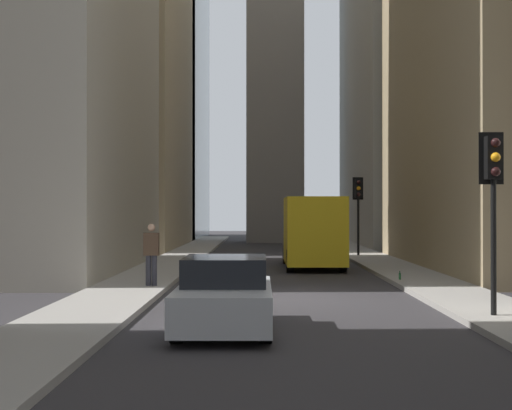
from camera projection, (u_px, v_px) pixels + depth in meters
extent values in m
plane|color=#302D30|center=(287.00, 298.00, 20.30)|extent=(135.00, 135.00, 0.00)
cube|color=gray|center=(117.00, 296.00, 20.32)|extent=(90.00, 2.20, 0.14)
cube|color=gray|center=(458.00, 296.00, 20.28)|extent=(90.00, 2.20, 0.14)
cube|color=#B7B2A5|center=(427.00, 34.00, 52.10)|extent=(18.02, 10.00, 28.62)
cube|color=#9E8966|center=(104.00, 4.00, 48.54)|extent=(18.36, 10.00, 30.71)
cube|color=gray|center=(275.00, 115.00, 56.94)|extent=(4.15, 4.15, 18.80)
cube|color=yellow|center=(314.00, 230.00, 30.28)|extent=(4.60, 2.25, 2.60)
cube|color=#38383D|center=(309.00, 236.00, 33.47)|extent=(1.90, 2.25, 1.90)
cube|color=black|center=(309.00, 223.00, 33.48)|extent=(1.92, 2.09, 0.64)
cylinder|color=black|center=(331.00, 254.00, 33.46)|extent=(0.88, 0.28, 0.88)
cylinder|color=black|center=(286.00, 254.00, 33.47)|extent=(0.88, 0.28, 0.88)
cylinder|color=black|center=(343.00, 261.00, 28.86)|extent=(0.88, 0.28, 0.88)
cylinder|color=black|center=(290.00, 261.00, 28.87)|extent=(0.88, 0.28, 0.88)
cube|color=#B7BABF|center=(225.00, 304.00, 14.78)|extent=(4.30, 1.78, 0.70)
cube|color=black|center=(225.00, 271.00, 14.99)|extent=(2.10, 1.58, 0.54)
cylinder|color=black|center=(266.00, 325.00, 13.43)|extent=(0.64, 0.22, 0.64)
cylinder|color=black|center=(177.00, 325.00, 13.44)|extent=(0.64, 0.22, 0.64)
cylinder|color=black|center=(265.00, 306.00, 16.13)|extent=(0.64, 0.22, 0.64)
cylinder|color=black|center=(191.00, 306.00, 16.14)|extent=(0.64, 0.22, 0.64)
cylinder|color=black|center=(494.00, 247.00, 16.02)|extent=(0.12, 0.12, 2.83)
cube|color=black|center=(493.00, 158.00, 16.03)|extent=(0.28, 0.32, 0.90)
cube|color=black|center=(491.00, 158.00, 16.19)|extent=(0.03, 0.52, 1.10)
sphere|color=black|center=(496.00, 143.00, 15.88)|extent=(0.20, 0.20, 0.20)
sphere|color=orange|center=(496.00, 157.00, 15.87)|extent=(0.20, 0.20, 0.20)
sphere|color=black|center=(496.00, 172.00, 15.87)|extent=(0.20, 0.20, 0.20)
cylinder|color=black|center=(358.00, 226.00, 37.72)|extent=(0.12, 0.12, 2.82)
cube|color=black|center=(358.00, 188.00, 37.73)|extent=(0.28, 0.32, 0.90)
cube|color=black|center=(358.00, 188.00, 37.89)|extent=(0.03, 0.52, 1.10)
sphere|color=black|center=(359.00, 182.00, 37.57)|extent=(0.20, 0.20, 0.20)
sphere|color=orange|center=(359.00, 188.00, 37.57)|extent=(0.20, 0.20, 0.20)
sphere|color=black|center=(359.00, 194.00, 37.57)|extent=(0.20, 0.20, 0.20)
cylinder|color=#33333D|center=(154.00, 270.00, 22.30)|extent=(0.16, 0.16, 0.88)
cylinder|color=#33333D|center=(148.00, 270.00, 22.30)|extent=(0.16, 0.16, 0.88)
cube|color=#4C3828|center=(151.00, 244.00, 22.30)|extent=(0.26, 0.44, 0.66)
sphere|color=tan|center=(151.00, 228.00, 22.30)|extent=(0.22, 0.22, 0.22)
cylinder|color=#236033|center=(400.00, 276.00, 24.27)|extent=(0.07, 0.07, 0.20)
cylinder|color=#236033|center=(400.00, 272.00, 24.27)|extent=(0.03, 0.03, 0.07)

